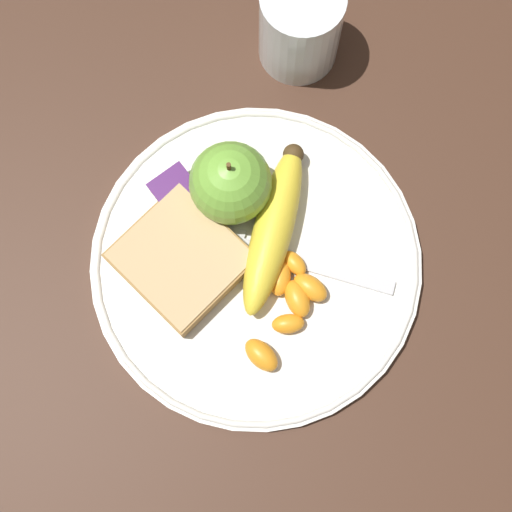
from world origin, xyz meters
TOP-DOWN VIEW (x-y plane):
  - ground_plane at (0.00, 0.00)m, footprint 3.00×3.00m
  - plate at (0.00, 0.00)m, footprint 0.29×0.29m
  - juice_glass at (0.14, -0.16)m, footprint 0.07×0.07m
  - apple at (0.06, -0.02)m, footprint 0.07×0.07m
  - banana at (0.01, -0.03)m, footprint 0.12×0.14m
  - bread_slice at (0.04, 0.05)m, footprint 0.11×0.10m
  - fork at (0.00, -0.01)m, footprint 0.17×0.13m
  - jam_packet at (0.09, 0.02)m, footprint 0.04×0.04m
  - orange_segment_0 at (-0.02, -0.02)m, footprint 0.03×0.02m
  - orange_segment_1 at (-0.07, 0.05)m, footprint 0.04×0.02m
  - orange_segment_2 at (-0.03, -0.01)m, footprint 0.03×0.03m
  - orange_segment_3 at (-0.06, 0.01)m, footprint 0.03×0.03m
  - orange_segment_4 at (-0.05, -0.02)m, footprint 0.04×0.03m
  - orange_segment_5 at (-0.05, -0.01)m, footprint 0.04×0.03m

SIDE VIEW (x-z plane):
  - ground_plane at x=0.00m, z-range 0.00..0.00m
  - plate at x=0.00m, z-range 0.00..0.02m
  - fork at x=0.00m, z-range 0.01..0.02m
  - orange_segment_0 at x=-0.02m, z-range 0.01..0.03m
  - orange_segment_3 at x=-0.06m, z-range 0.01..0.03m
  - orange_segment_2 at x=-0.03m, z-range 0.01..0.03m
  - orange_segment_4 at x=-0.05m, z-range 0.01..0.03m
  - orange_segment_1 at x=-0.07m, z-range 0.01..0.03m
  - orange_segment_5 at x=-0.05m, z-range 0.01..0.03m
  - jam_packet at x=0.09m, z-range 0.01..0.03m
  - bread_slice at x=0.04m, z-range 0.01..0.03m
  - banana at x=0.01m, z-range 0.01..0.05m
  - juice_glass at x=0.14m, z-range 0.00..0.08m
  - apple at x=0.06m, z-range 0.01..0.09m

